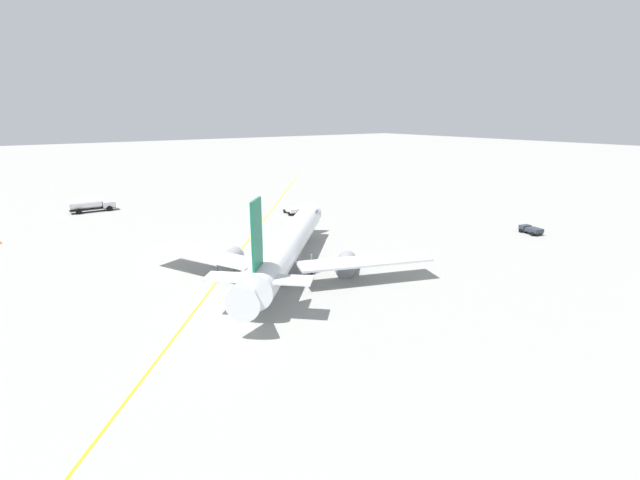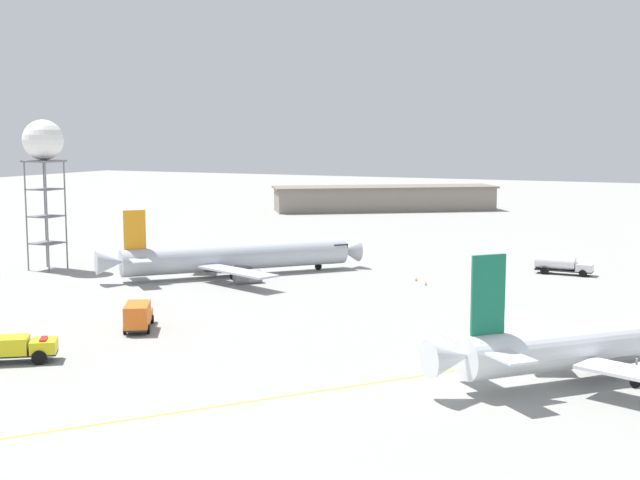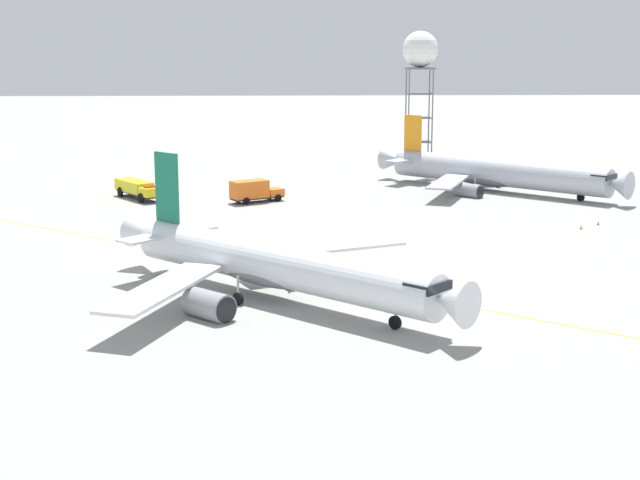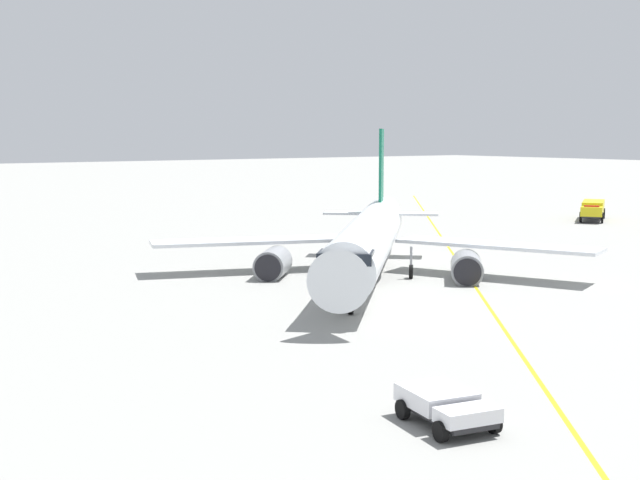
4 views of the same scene
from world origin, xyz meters
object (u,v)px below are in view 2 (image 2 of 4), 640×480
at_px(airliner_secondary, 234,258).
at_px(safety_cone_near, 426,283).
at_px(catering_truck_truck, 138,315).
at_px(safety_cone_mid, 416,279).
at_px(airliner_main, 621,344).
at_px(fuel_tanker_truck, 561,264).
at_px(fire_tender_truck, 0,347).
at_px(radar_tower, 43,144).

xyz_separation_m(airliner_secondary, safety_cone_near, (-29.07, -4.26, -2.42)).
distance_m(catering_truck_truck, safety_cone_mid, 46.50).
xyz_separation_m(airliner_secondary, catering_truck_truck, (-8.62, 35.71, -1.04)).
xyz_separation_m(airliner_main, safety_cone_mid, (32.41, -39.33, -2.71)).
height_order(fuel_tanker_truck, safety_cone_near, fuel_tanker_truck).
height_order(airliner_secondary, safety_cone_mid, airliner_secondary).
height_order(fuel_tanker_truck, fire_tender_truck, fuel_tanker_truck).
bearing_deg(airliner_secondary, fire_tender_truck, -132.17).
height_order(airliner_main, catering_truck_truck, airliner_main).
xyz_separation_m(fuel_tanker_truck, safety_cone_mid, (18.39, 15.03, -1.29)).
relative_size(fuel_tanker_truck, safety_cone_mid, 15.67).
xyz_separation_m(airliner_main, safety_cone_near, (30.01, -36.47, -2.71)).
distance_m(airliner_secondary, safety_cone_near, 29.48).
bearing_deg(radar_tower, fire_tender_truck, 127.86).
bearing_deg(safety_cone_mid, airliner_secondary, 14.94).
bearing_deg(catering_truck_truck, fuel_tanker_truck, -63.09).
bearing_deg(fuel_tanker_truck, catering_truck_truck, -121.47).
bearing_deg(radar_tower, fuel_tanker_truck, -158.44).
relative_size(catering_truck_truck, safety_cone_near, 14.12).
height_order(airliner_main, safety_cone_near, airliner_main).
relative_size(radar_tower, safety_cone_near, 43.07).
xyz_separation_m(airliner_main, fire_tender_truck, (54.04, 20.18, -1.45)).
height_order(airliner_main, airliner_secondary, airliner_main).
xyz_separation_m(airliner_main, airliner_secondary, (59.07, -32.21, -0.29)).
relative_size(airliner_secondary, safety_cone_near, 60.08).
bearing_deg(safety_cone_near, safety_cone_mid, -49.90).
relative_size(airliner_main, fire_tender_truck, 3.24).
relative_size(airliner_secondary, fire_tender_truck, 3.43).
bearing_deg(safety_cone_mid, safety_cone_near, 130.10).
bearing_deg(fire_tender_truck, radar_tower, 92.81).
bearing_deg(airliner_main, catering_truck_truck, 137.11).
bearing_deg(airliner_main, safety_cone_near, 82.58).
distance_m(airliner_main, catering_truck_truck, 50.59).
bearing_deg(safety_cone_near, catering_truck_truck, 62.91).
bearing_deg(catering_truck_truck, airliner_main, -116.92).
bearing_deg(radar_tower, airliner_main, 164.46).
bearing_deg(airliner_main, airliner_secondary, 104.53).
xyz_separation_m(fire_tender_truck, radar_tower, (34.93, -44.93, 18.32)).
bearing_deg(safety_cone_mid, catering_truck_truck, 67.15).
bearing_deg(radar_tower, catering_truck_truck, 143.75).
relative_size(airliner_secondary, safety_cone_mid, 60.08).
xyz_separation_m(radar_tower, safety_cone_near, (-58.96, -11.73, -19.58)).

